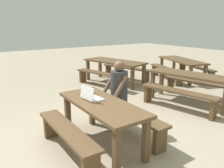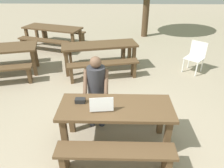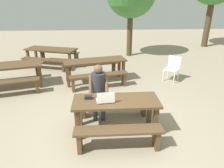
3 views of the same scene
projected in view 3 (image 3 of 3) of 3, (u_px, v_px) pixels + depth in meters
The scene contains 17 objects.
ground_plane at pixel (116, 130), 4.45m from camera, with size 30.00×30.00×0.00m, color tan.
picnic_table_front at pixel (116, 105), 4.21m from camera, with size 1.76×0.71×0.73m.
bench_near at pixel (119, 134), 3.76m from camera, with size 1.64×0.30×0.45m.
bench_far at pixel (114, 103), 4.87m from camera, with size 1.64×0.30×0.45m.
laptop at pixel (105, 99), 4.07m from camera, with size 0.37×0.29×0.23m.
small_pouch at pixel (88, 97), 4.20m from camera, with size 0.16×0.10×0.07m.
person_seated at pixel (99, 88), 4.66m from camera, with size 0.43×0.42×1.30m.
plastic_chair at pixel (172, 68), 6.99m from camera, with size 0.62×0.62×0.84m.
picnic_table_mid at pixel (51, 51), 8.52m from camera, with size 2.23×1.37×0.71m.
bench_mid_south at pixel (44, 61), 8.07m from camera, with size 1.89×0.87×0.44m.
bench_mid_north at pixel (59, 54), 9.18m from camera, with size 1.89×0.87×0.44m.
picnic_table_rear at pixel (95, 63), 6.79m from camera, with size 2.13×1.08×0.76m.
bench_rear_south at pixel (99, 78), 6.38m from camera, with size 1.86×0.69×0.47m.
bench_rear_north at pixel (92, 67), 7.42m from camera, with size 1.86×0.69×0.47m.
picnic_table_distant at pixel (5, 68), 6.31m from camera, with size 2.29×1.34×0.76m.
bench_distant_south at pixel (4, 85), 5.85m from camera, with size 1.95×0.78×0.46m.
bench_distant_north at pixel (10, 71), 7.00m from camera, with size 1.95×0.78×0.46m.
Camera 3 is at (-0.32, -3.70, 2.65)m, focal length 32.85 mm.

